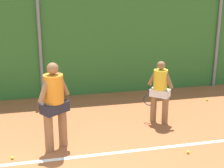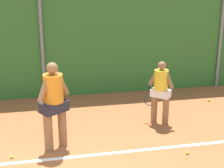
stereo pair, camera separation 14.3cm
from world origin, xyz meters
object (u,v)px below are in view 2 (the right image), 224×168
Objects in this scene: player_foreground_near at (54,101)px; player_midcourt at (161,89)px; tennis_ball_2 at (187,153)px; tennis_ball_4 at (209,100)px; tennis_ball_1 at (12,157)px.

player_midcourt is (2.65, 0.82, -0.17)m from player_foreground_near.
tennis_ball_4 is (1.97, 2.88, 0.00)m from tennis_ball_2.
tennis_ball_1 and tennis_ball_4 have the same top height.
player_foreground_near reaches higher than tennis_ball_4.
tennis_ball_1 is 1.00× the size of tennis_ball_4.
player_foreground_near is 28.94× the size of tennis_ball_4.
tennis_ball_4 is at bearing 55.60° from tennis_ball_2.
tennis_ball_2 is (3.60, -0.58, 0.00)m from tennis_ball_1.
player_midcourt is at bearing 17.27° from tennis_ball_1.
tennis_ball_4 is (2.00, 1.19, -0.87)m from player_midcourt.
player_midcourt is at bearing 162.72° from player_foreground_near.
player_foreground_near is 28.94× the size of tennis_ball_1.
player_foreground_near reaches higher than tennis_ball_2.
player_foreground_near reaches higher than player_midcourt.
player_foreground_near is 2.78m from player_midcourt.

